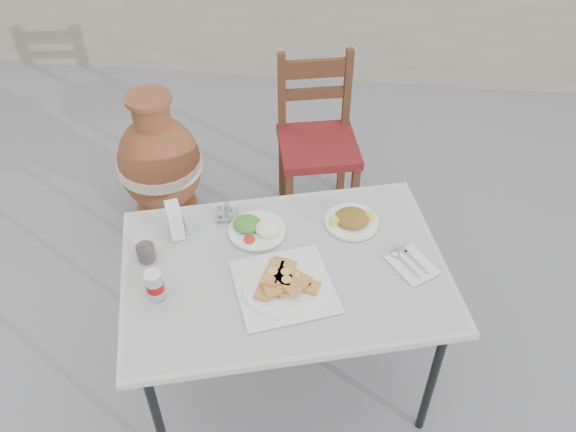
# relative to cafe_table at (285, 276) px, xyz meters

# --- Properties ---
(ground) EXTENTS (80.00, 80.00, 0.00)m
(ground) POSITION_rel_cafe_table_xyz_m (-0.12, 0.04, -0.62)
(ground) COLOR slate
(ground) RESTS_ON ground
(cafe_table) EXTENTS (1.26, 1.02, 0.67)m
(cafe_table) POSITION_rel_cafe_table_xyz_m (0.00, 0.00, 0.00)
(cafe_table) COLOR black
(cafe_table) RESTS_ON ground
(pide_plate) EXTENTS (0.41, 0.41, 0.06)m
(pide_plate) POSITION_rel_cafe_table_xyz_m (0.01, -0.09, 0.08)
(pide_plate) COLOR silver
(pide_plate) RESTS_ON cafe_table
(salad_rice_plate) EXTENTS (0.21, 0.21, 0.05)m
(salad_rice_plate) POSITION_rel_cafe_table_xyz_m (-0.12, 0.16, 0.07)
(salad_rice_plate) COLOR white
(salad_rice_plate) RESTS_ON cafe_table
(salad_chopped_plate) EXTENTS (0.20, 0.20, 0.04)m
(salad_chopped_plate) POSITION_rel_cafe_table_xyz_m (0.22, 0.24, 0.06)
(salad_chopped_plate) COLOR white
(salad_chopped_plate) RESTS_ON cafe_table
(soda_can) EXTENTS (0.06, 0.06, 0.11)m
(soda_can) POSITION_rel_cafe_table_xyz_m (-0.40, -0.17, 0.10)
(soda_can) COLOR silver
(soda_can) RESTS_ON cafe_table
(cola_glass) EXTENTS (0.07, 0.07, 0.10)m
(cola_glass) POSITION_rel_cafe_table_xyz_m (-0.48, -0.01, 0.09)
(cola_glass) COLOR white
(cola_glass) RESTS_ON cafe_table
(napkin_holder) EXTENTS (0.08, 0.11, 0.12)m
(napkin_holder) POSITION_rel_cafe_table_xyz_m (-0.41, 0.13, 0.10)
(napkin_holder) COLOR silver
(napkin_holder) RESTS_ON cafe_table
(condiment_caddy) EXTENTS (0.09, 0.08, 0.06)m
(condiment_caddy) POSITION_rel_cafe_table_xyz_m (-0.24, 0.22, 0.07)
(condiment_caddy) COLOR #B0B0B7
(condiment_caddy) RESTS_ON cafe_table
(cutlery_napkin) EXTENTS (0.20, 0.20, 0.01)m
(cutlery_napkin) POSITION_rel_cafe_table_xyz_m (0.42, 0.06, 0.05)
(cutlery_napkin) COLOR silver
(cutlery_napkin) RESTS_ON cafe_table
(chair) EXTENTS (0.45, 0.45, 0.85)m
(chair) POSITION_rel_cafe_table_xyz_m (0.04, 1.07, -0.18)
(chair) COLOR #3D2010
(chair) RESTS_ON ground
(terracotta_urn) EXTENTS (0.42, 0.42, 0.73)m
(terracotta_urn) POSITION_rel_cafe_table_xyz_m (-0.73, 0.91, -0.28)
(terracotta_urn) COLOR brown
(terracotta_urn) RESTS_ON ground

